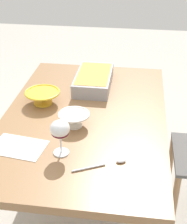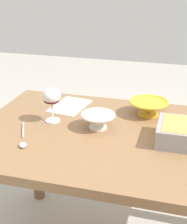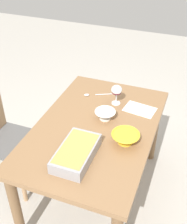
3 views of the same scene
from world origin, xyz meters
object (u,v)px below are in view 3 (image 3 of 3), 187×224
(dining_table, at_px, (95,137))
(napkin, at_px, (140,109))
(casserole_dish, at_px, (76,152))
(chair, at_px, (2,134))
(wine_glass, at_px, (117,91))
(serving_spoon, at_px, (92,95))
(mixing_bowl, at_px, (105,114))
(small_bowl, at_px, (125,137))

(dining_table, distance_m, napkin, 0.43)
(casserole_dish, bearing_deg, chair, 72.92)
(wine_glass, height_order, serving_spoon, wine_glass)
(chair, height_order, mixing_bowl, chair)
(serving_spoon, distance_m, napkin, 0.43)
(small_bowl, relative_size, serving_spoon, 0.87)
(small_bowl, xyz_separation_m, napkin, (0.42, -0.00, -0.04))
(dining_table, distance_m, small_bowl, 0.30)
(chair, relative_size, wine_glass, 5.46)
(small_bowl, relative_size, napkin, 0.82)
(chair, relative_size, mixing_bowl, 5.74)
(casserole_dish, xyz_separation_m, napkin, (0.67, -0.25, -0.04))
(wine_glass, xyz_separation_m, small_bowl, (-0.43, -0.20, -0.08))
(mixing_bowl, height_order, serving_spoon, mixing_bowl)
(casserole_dish, height_order, serving_spoon, casserole_dish)
(chair, xyz_separation_m, wine_glass, (0.45, -0.84, 0.35))
(chair, xyz_separation_m, serving_spoon, (0.49, -0.61, 0.24))
(chair, distance_m, mixing_bowl, 0.89)
(casserole_dish, bearing_deg, mixing_bowl, -4.47)
(dining_table, height_order, casserole_dish, casserole_dish)
(serving_spoon, bearing_deg, dining_table, -156.01)
(casserole_dish, bearing_deg, dining_table, -0.18)
(chair, height_order, small_bowl, chair)
(casserole_dish, height_order, napkin, casserole_dish)
(dining_table, distance_m, casserole_dish, 0.38)
(chair, bearing_deg, mixing_bowl, -75.12)
(chair, distance_m, small_bowl, 1.07)
(mixing_bowl, bearing_deg, wine_glass, -3.81)
(casserole_dish, relative_size, napkin, 1.58)
(dining_table, xyz_separation_m, serving_spoon, (0.39, 0.17, 0.11))
(small_bowl, bearing_deg, serving_spoon, 41.47)
(dining_table, height_order, mixing_bowl, mixing_bowl)
(mixing_bowl, distance_m, serving_spoon, 0.35)
(napkin, bearing_deg, small_bowl, 179.71)
(mixing_bowl, bearing_deg, casserole_dish, 175.53)
(casserole_dish, bearing_deg, small_bowl, -44.37)
(dining_table, relative_size, napkin, 5.53)
(dining_table, height_order, serving_spoon, serving_spoon)
(chair, bearing_deg, wine_glass, -61.91)
(dining_table, height_order, chair, chair)
(wine_glass, relative_size, small_bowl, 0.85)
(chair, height_order, wine_glass, chair)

